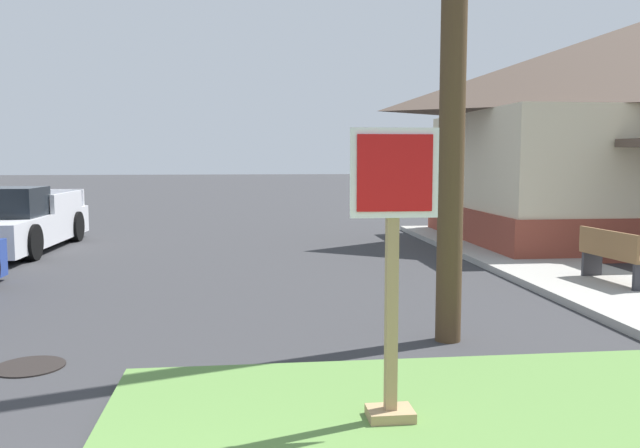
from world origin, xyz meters
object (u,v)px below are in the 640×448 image
street_bench (614,254)px  manhole_cover (29,366)px  pickup_truck_white (13,224)px  stop_sign (392,283)px

street_bench → manhole_cover: bearing=-159.7°
pickup_truck_white → street_bench: bearing=-27.4°
manhole_cover → stop_sign: bearing=-30.1°
street_bench → stop_sign: bearing=-134.2°
stop_sign → street_bench: stop_sign is taller
stop_sign → pickup_truck_white: (-6.34, 10.66, -0.55)m
stop_sign → street_bench: 6.87m
manhole_cover → pickup_truck_white: 9.26m
stop_sign → pickup_truck_white: size_ratio=0.43×
stop_sign → manhole_cover: stop_sign is taller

